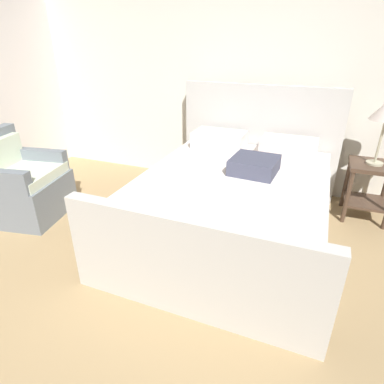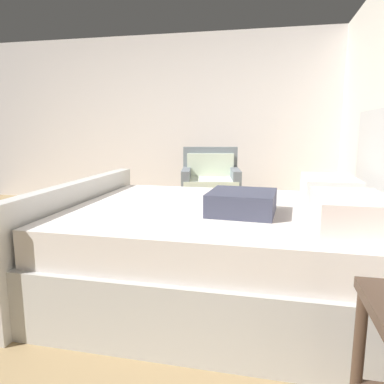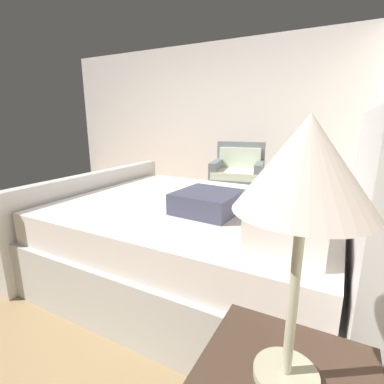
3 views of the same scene
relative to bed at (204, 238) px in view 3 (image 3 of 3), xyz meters
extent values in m
cube|color=tan|center=(-0.19, -1.56, -0.36)|extent=(5.60, 5.54, 0.02)
cube|color=white|center=(-3.05, -1.56, 0.90)|extent=(0.12, 5.66, 2.50)
cube|color=silver|center=(0.00, -0.06, -0.15)|extent=(1.69, 2.05, 0.40)
cube|color=silver|center=(0.01, 1.01, 0.28)|extent=(1.79, 0.12, 1.28)
cube|color=silver|center=(-0.01, -1.13, 0.03)|extent=(1.79, 0.12, 0.76)
cube|color=white|center=(0.00, -0.06, 0.16)|extent=(1.61, 1.99, 0.22)
cube|color=white|center=(-0.37, 0.68, 0.36)|extent=(0.56, 0.37, 0.18)
cube|color=white|center=(0.38, 0.67, 0.36)|extent=(0.56, 0.37, 0.18)
cube|color=#414459|center=(0.15, 0.09, 0.34)|extent=(0.43, 0.43, 0.14)
cube|color=#483427|center=(1.21, 0.79, 0.23)|extent=(0.44, 0.44, 0.04)
cylinder|color=#B7B293|center=(1.21, 0.79, 0.26)|extent=(0.16, 0.16, 0.02)
cylinder|color=#B7B293|center=(1.21, 0.79, 0.48)|extent=(0.02, 0.02, 0.42)
cone|color=beige|center=(1.21, 0.79, 0.79)|extent=(0.30, 0.30, 0.20)
cube|color=slate|center=(-2.12, -0.47, -0.14)|extent=(0.84, 0.84, 0.42)
cube|color=silver|center=(-2.12, -0.47, 0.12)|extent=(0.77, 0.77, 0.10)
cube|color=slate|center=(-2.43, -0.53, 0.31)|extent=(0.25, 0.73, 0.48)
cube|color=silver|center=(-2.34, -0.51, 0.28)|extent=(0.21, 0.62, 0.36)
cube|color=slate|center=(-2.07, -0.78, 0.18)|extent=(0.66, 0.22, 0.22)
cube|color=slate|center=(-2.18, -0.17, 0.18)|extent=(0.66, 0.22, 0.22)
camera|label=1|loc=(0.62, -2.66, 1.38)|focal=30.03mm
camera|label=2|loc=(2.36, 0.24, 0.79)|focal=33.67mm
camera|label=3|loc=(1.83, 0.86, 0.87)|focal=26.79mm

